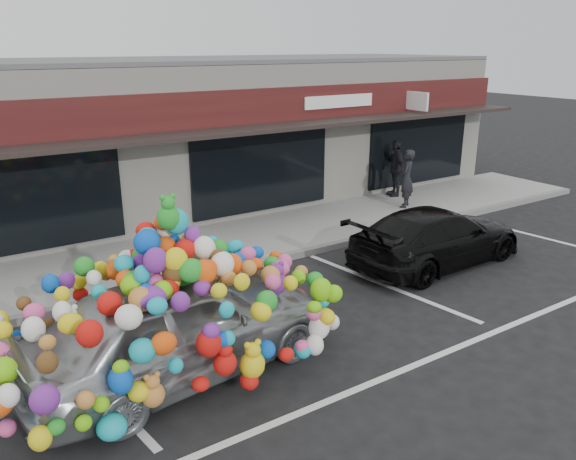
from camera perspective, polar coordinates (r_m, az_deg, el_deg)
ground at (r=10.02m, az=-1.36°, el=-9.59°), size 90.00×90.00×0.00m
shop_building at (r=16.83m, az=-16.99°, el=8.92°), size 24.00×7.20×4.31m
sidewalk at (r=13.27m, az=-10.55°, el=-2.35°), size 26.00×3.00×0.15m
kerb at (r=11.98m, az=-7.72°, el=-4.50°), size 26.00×0.18×0.16m
parking_stripe_left at (r=9.16m, az=-19.84°, el=-13.68°), size 0.73×4.37×0.01m
parking_stripe_mid at (r=11.72m, az=9.86°, el=-5.54°), size 0.73×4.37×0.01m
parking_stripe_right at (r=15.71m, az=24.50°, el=-0.72°), size 0.73×4.37×0.01m
lane_line at (r=9.68m, az=16.53°, el=-11.49°), size 14.00×0.12×0.01m
toy_car at (r=8.37m, az=-11.16°, el=-8.40°), size 3.34×5.15×2.88m
black_sedan at (r=12.87m, az=14.88°, el=-0.65°), size 1.99×4.49×1.28m
pedestrian_a at (r=16.67m, az=11.94°, el=5.13°), size 0.74×0.69×1.69m
pedestrian_c at (r=17.88m, az=10.87°, el=6.19°), size 1.11×0.75×1.75m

